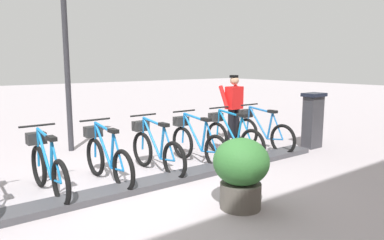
{
  "coord_description": "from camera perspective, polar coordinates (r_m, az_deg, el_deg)",
  "views": [
    {
      "loc": [
        -4.84,
        2.58,
        1.96
      ],
      "look_at": [
        0.5,
        -1.48,
        0.9
      ],
      "focal_mm": 33.87,
      "sensor_mm": 36.0,
      "label": 1
    }
  ],
  "objects": [
    {
      "name": "dock_rail_base",
      "position": [
        5.81,
        -8.82,
        -10.34
      ],
      "size": [
        0.44,
        8.32,
        0.1
      ],
      "primitive_type": "cube",
      "color": "#47474C",
      "rests_on": "ground"
    },
    {
      "name": "lamp_post",
      "position": [
        8.46,
        -19.38,
        13.53
      ],
      "size": [
        0.32,
        0.32,
        4.16
      ],
      "color": "#2D2D33",
      "rests_on": "ground"
    },
    {
      "name": "ground_plane",
      "position": [
        5.82,
        -8.81,
        -10.8
      ],
      "size": [
        60.0,
        60.0,
        0.0
      ],
      "primitive_type": "plane",
      "color": "#AFA6AC"
    },
    {
      "name": "bike_docked_0",
      "position": [
        8.36,
        10.9,
        -1.74
      ],
      "size": [
        1.72,
        0.54,
        1.02
      ],
      "color": "black",
      "rests_on": "ground"
    },
    {
      "name": "worker_near_rack",
      "position": [
        9.13,
        6.59,
        2.3
      ],
      "size": [
        0.47,
        0.63,
        1.66
      ],
      "color": "white",
      "rests_on": "ground"
    },
    {
      "name": "bike_docked_5",
      "position": [
        5.85,
        -21.84,
        -6.85
      ],
      "size": [
        1.72,
        0.54,
        1.02
      ],
      "color": "black",
      "rests_on": "ground"
    },
    {
      "name": "planter_bush",
      "position": [
        4.96,
        7.73,
        -7.73
      ],
      "size": [
        0.76,
        0.76,
        0.97
      ],
      "color": "#59544C",
      "rests_on": "ground"
    },
    {
      "name": "bike_docked_3",
      "position": [
        6.57,
        -5.83,
        -4.54
      ],
      "size": [
        1.72,
        0.54,
        1.02
      ],
      "color": "black",
      "rests_on": "ground"
    },
    {
      "name": "bike_docked_2",
      "position": [
        7.09,
        0.67,
        -3.49
      ],
      "size": [
        1.72,
        0.54,
        1.02
      ],
      "color": "black",
      "rests_on": "ground"
    },
    {
      "name": "bike_docked_4",
      "position": [
        6.15,
        -13.35,
        -5.68
      ],
      "size": [
        1.72,
        0.54,
        1.02
      ],
      "color": "black",
      "rests_on": "ground"
    },
    {
      "name": "bike_docked_1",
      "position": [
        7.7,
        6.21,
        -2.55
      ],
      "size": [
        1.72,
        0.54,
        1.02
      ],
      "color": "black",
      "rests_on": "ground"
    },
    {
      "name": "payment_kiosk",
      "position": [
        8.83,
        18.46,
        0.08
      ],
      "size": [
        0.36,
        0.52,
        1.28
      ],
      "color": "#38383D",
      "rests_on": "ground"
    }
  ]
}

